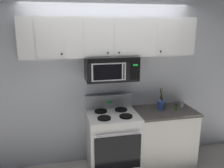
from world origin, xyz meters
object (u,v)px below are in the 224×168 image
object	(u,v)px
over_range_microwave	(111,68)
pepper_mill	(161,101)
stove_range	(113,141)
salt_shaker	(182,104)
spice_jar	(176,107)
utensil_crock_blue	(161,104)

from	to	relation	value
over_range_microwave	pepper_mill	world-z (taller)	over_range_microwave
stove_range	salt_shaker	world-z (taller)	stove_range
salt_shaker	spice_jar	bearing A→B (deg)	-149.27
spice_jar	pepper_mill	bearing A→B (deg)	127.84
over_range_microwave	utensil_crock_blue	xyz separation A→B (m)	(0.79, -0.08, -0.58)
stove_range	spice_jar	xyz separation A→B (m)	(1.01, -0.03, 0.48)
pepper_mill	spice_jar	xyz separation A→B (m)	(0.16, -0.21, -0.04)
utensil_crock_blue	salt_shaker	bearing A→B (deg)	4.18
over_range_microwave	utensil_crock_blue	size ratio (longest dim) A/B	2.05
stove_range	spice_jar	distance (m)	1.12
over_range_microwave	salt_shaker	xyz separation A→B (m)	(1.17, -0.05, -0.63)
salt_shaker	pepper_mill	bearing A→B (deg)	160.19
utensil_crock_blue	spice_jar	xyz separation A→B (m)	(0.22, -0.07, -0.05)
spice_jar	over_range_microwave	bearing A→B (deg)	171.91
over_range_microwave	pepper_mill	xyz separation A→B (m)	(0.85, 0.06, -0.59)
over_range_microwave	spice_jar	xyz separation A→B (m)	(1.01, -0.14, -0.63)
salt_shaker	utensil_crock_blue	bearing A→B (deg)	-175.82
utensil_crock_blue	pepper_mill	xyz separation A→B (m)	(0.06, 0.14, -0.00)
stove_range	pepper_mill	size ratio (longest dim) A/B	6.55
over_range_microwave	utensil_crock_blue	distance (m)	0.99
stove_range	over_range_microwave	xyz separation A→B (m)	(-0.00, 0.12, 1.11)
stove_range	utensil_crock_blue	distance (m)	0.95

